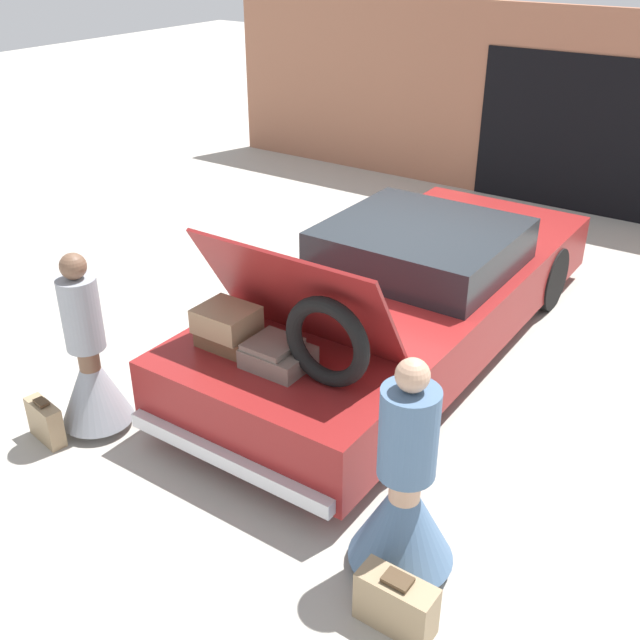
% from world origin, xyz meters
% --- Properties ---
extents(ground_plane, '(40.00, 40.00, 0.00)m').
position_xyz_m(ground_plane, '(0.00, 0.00, 0.00)').
color(ground_plane, '#ADA89E').
extents(garage_wall_back, '(12.00, 0.14, 2.80)m').
position_xyz_m(garage_wall_back, '(0.00, 4.98, 1.39)').
color(garage_wall_back, '#9E664C').
rests_on(garage_wall_back, ground_plane).
extents(car, '(2.03, 5.36, 1.71)m').
position_xyz_m(car, '(-0.00, -0.01, 0.56)').
color(car, maroon).
rests_on(car, ground_plane).
extents(person_left, '(0.59, 0.59, 1.59)m').
position_xyz_m(person_left, '(-1.43, -2.68, 0.56)').
color(person_left, brown).
rests_on(person_left, ground_plane).
extents(person_right, '(0.70, 0.70, 1.59)m').
position_xyz_m(person_right, '(1.43, -2.59, 0.56)').
color(person_right, tan).
rests_on(person_right, ground_plane).
extents(suitcase_beside_left_person, '(0.41, 0.20, 0.38)m').
position_xyz_m(suitcase_beside_left_person, '(-1.63, -3.05, 0.18)').
color(suitcase_beside_left_person, '#9E8460').
rests_on(suitcase_beside_left_person, ground_plane).
extents(suitcase_beside_right_person, '(0.49, 0.21, 0.39)m').
position_xyz_m(suitcase_beside_right_person, '(1.65, -3.04, 0.18)').
color(suitcase_beside_right_person, '#9E8460').
rests_on(suitcase_beside_right_person, ground_plane).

